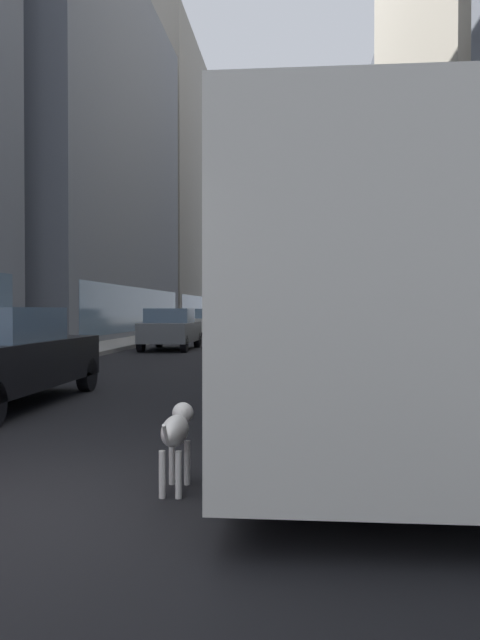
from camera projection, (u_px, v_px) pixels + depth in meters
The scene contains 12 objects.
ground_plane at pixel (263, 334), 39.85m from camera, with size 120.00×120.00×0.00m, color black.
sidewalk_left at pixel (174, 333), 40.36m from camera, with size 2.40×110.00×0.15m, color gray.
sidewalk_right at pixel (354, 333), 39.34m from camera, with size 2.40×110.00×0.15m, color #ADA89E.
building_left_mid at pixel (51, 160), 35.97m from camera, with size 10.45×22.62×20.25m.
building_left_far at pixel (145, 187), 58.27m from camera, with size 9.93×18.16×25.89m.
building_right_far at pixel (409, 211), 55.02m from camera, with size 8.28×19.30×20.40m.
transit_bus at pixel (343, 297), 9.49m from camera, with size 2.78×11.53×3.05m.
car_yellow_taxi at pixel (275, 327), 26.95m from camera, with size 1.71×4.08×1.62m.
car_grey_wagon at pixel (171, 329), 24.61m from camera, with size 1.83×3.91×1.62m.
car_white_van at pixel (211, 322), 36.36m from camera, with size 1.93×4.52×1.62m.
car_silver_sedan at pixel (281, 322), 37.32m from camera, with size 1.71×4.71×1.62m.
dalmatian_dog at pixel (176, 431), 5.55m from camera, with size 0.22×0.96×0.72m.
Camera 1 is at (2.10, -4.80, 1.59)m, focal length 35.37 mm.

